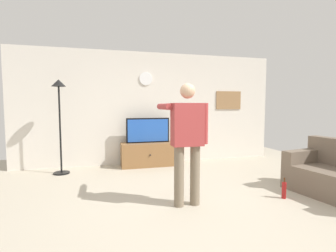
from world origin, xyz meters
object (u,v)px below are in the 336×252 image
tv_stand (148,154)px  beverage_bottle (284,190)px  floor_lamp (59,107)px  television (148,130)px  wall_clock (146,79)px  person_standing_nearer_lamp (187,137)px  framed_picture (228,100)px

tv_stand → beverage_bottle: size_ratio=3.96×
floor_lamp → beverage_bottle: (3.50, -2.39, -1.26)m
tv_stand → floor_lamp: bearing=-173.5°
television → floor_lamp: bearing=-172.2°
wall_clock → floor_lamp: size_ratio=0.16×
person_standing_nearer_lamp → beverage_bottle: 1.75m
floor_lamp → framed_picture: bearing=7.1°
tv_stand → wall_clock: 1.81m
tv_stand → television: 0.57m
television → wall_clock: 1.25m
television → framed_picture: framed_picture is taller
television → person_standing_nearer_lamp: person_standing_nearer_lamp is taller
floor_lamp → person_standing_nearer_lamp: 3.02m
framed_picture → tv_stand: bearing=-172.4°
tv_stand → beverage_bottle: (1.62, -2.60, -0.14)m
floor_lamp → beverage_bottle: 4.42m
wall_clock → person_standing_nearer_lamp: 2.95m
wall_clock → framed_picture: (2.22, 0.00, -0.51)m
tv_stand → television: (0.00, 0.05, 0.56)m
television → floor_lamp: (-1.88, -0.26, 0.55)m
framed_picture → floor_lamp: floor_lamp is taller
framed_picture → beverage_bottle: size_ratio=2.18×
wall_clock → beverage_bottle: size_ratio=0.97×
tv_stand → wall_clock: (0.00, 0.29, 1.79)m
wall_clock → television: bearing=-90.0°
floor_lamp → beverage_bottle: floor_lamp is taller
tv_stand → television: television is taller
television → floor_lamp: size_ratio=0.52×
wall_clock → framed_picture: wall_clock is taller
framed_picture → beverage_bottle: bearing=-101.6°
framed_picture → floor_lamp: 4.13m
tv_stand → beverage_bottle: bearing=-58.0°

